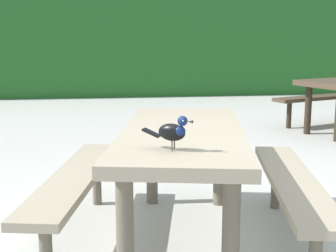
% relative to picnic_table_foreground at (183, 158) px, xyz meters
% --- Properties ---
extents(hedge_wall, '(28.00, 2.38, 2.32)m').
position_rel_picnic_table_foreground_xyz_m(hedge_wall, '(0.13, 8.68, 0.60)').
color(hedge_wall, '#235B23').
rests_on(hedge_wall, ground).
extents(picnic_table_foreground, '(1.98, 2.01, 0.74)m').
position_rel_picnic_table_foreground_xyz_m(picnic_table_foreground, '(0.00, 0.00, 0.00)').
color(picnic_table_foreground, gray).
rests_on(picnic_table_foreground, ground).
extents(bird_grackle, '(0.25, 0.18, 0.18)m').
position_rel_picnic_table_foreground_xyz_m(bird_grackle, '(-0.14, -0.55, 0.29)').
color(bird_grackle, black).
rests_on(bird_grackle, picnic_table_foreground).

